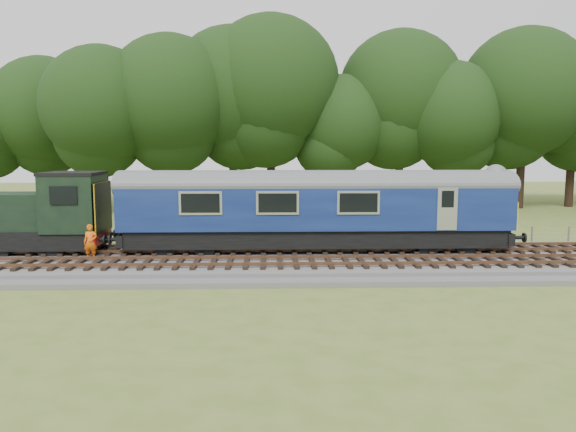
{
  "coord_description": "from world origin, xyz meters",
  "views": [
    {
      "loc": [
        -5.96,
        -24.71,
        5.19
      ],
      "look_at": [
        -5.16,
        1.4,
        2.0
      ],
      "focal_mm": 35.0,
      "sensor_mm": 36.0,
      "label": 1
    }
  ],
  "objects": [
    {
      "name": "ballast",
      "position": [
        0.0,
        0.0,
        0.17
      ],
      "size": [
        70.0,
        7.0,
        0.35
      ],
      "primitive_type": "cube",
      "color": "#4C4C4F",
      "rests_on": "ground"
    },
    {
      "name": "tree_line",
      "position": [
        0.0,
        22.0,
        0.0
      ],
      "size": [
        70.0,
        8.0,
        18.0
      ],
      "primitive_type": null,
      "color": "black",
      "rests_on": "ground"
    },
    {
      "name": "track_south",
      "position": [
        0.0,
        -1.6,
        0.42
      ],
      "size": [
        67.2,
        2.4,
        0.21
      ],
      "color": "black",
      "rests_on": "ballast"
    },
    {
      "name": "fence",
      "position": [
        0.0,
        4.5,
        0.0
      ],
      "size": [
        64.0,
        0.12,
        1.0
      ],
      "primitive_type": null,
      "color": "#6B6054",
      "rests_on": "ground"
    },
    {
      "name": "ground",
      "position": [
        0.0,
        0.0,
        0.0
      ],
      "size": [
        120.0,
        120.0,
        0.0
      ],
      "primitive_type": "plane",
      "color": "#576926",
      "rests_on": "ground"
    },
    {
      "name": "track_north",
      "position": [
        0.0,
        1.4,
        0.42
      ],
      "size": [
        67.2,
        2.4,
        0.21
      ],
      "color": "black",
      "rests_on": "ballast"
    },
    {
      "name": "worker",
      "position": [
        -13.76,
        -0.57,
        1.13
      ],
      "size": [
        0.59,
        0.41,
        1.56
      ],
      "primitive_type": "imported",
      "rotation": [
        0.0,
        0.0,
        0.07
      ],
      "color": "#FF640D",
      "rests_on": "ballast"
    },
    {
      "name": "shunter_loco",
      "position": [
        -17.78,
        1.4,
        1.97
      ],
      "size": [
        8.92,
        2.6,
        3.38
      ],
      "color": "black",
      "rests_on": "ground"
    },
    {
      "name": "dmu_railcar",
      "position": [
        -3.86,
        1.4,
        2.61
      ],
      "size": [
        18.05,
        2.86,
        3.88
      ],
      "color": "black",
      "rests_on": "ground"
    }
  ]
}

